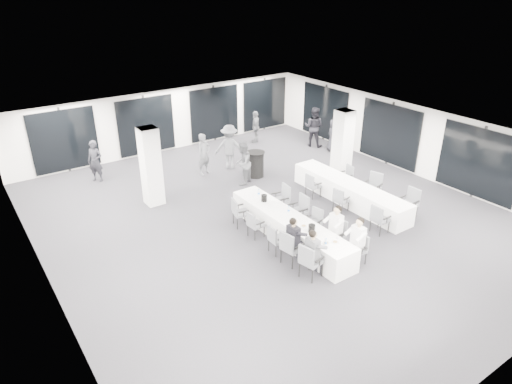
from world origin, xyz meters
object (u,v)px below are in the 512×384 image
at_px(chair_side_right_far, 347,175).
at_px(chair_main_left_fourth, 254,223).
at_px(chair_main_right_near, 360,247).
at_px(ice_bucket_far, 264,198).
at_px(chair_main_left_far, 239,211).
at_px(chair_main_left_second, 290,246).
at_px(chair_main_left_near, 309,259).
at_px(standing_guest_d, 256,125).
at_px(standing_guest_e, 334,133).
at_px(standing_guest_g, 95,159).
at_px(chair_main_right_second, 338,233).
at_px(chair_main_right_fourth, 300,209).
at_px(chair_side_left_far, 312,184).
at_px(ice_bucket_near, 312,228).
at_px(chair_main_right_mid, 315,220).
at_px(standing_guest_h, 314,124).
at_px(chair_side_right_near, 410,201).
at_px(chair_side_left_mid, 340,199).
at_px(chair_side_right_mid, 374,185).
at_px(chair_side_left_near, 379,218).
at_px(chair_main_right_far, 282,198).
at_px(cocktail_table, 256,164).
at_px(banquet_table_side, 349,192).
at_px(standing_guest_a, 204,152).
at_px(chair_main_left_mid, 275,238).
at_px(standing_guest_b, 243,161).
at_px(standing_guest_c, 229,144).
at_px(banquet_table_main, 289,228).

bearing_deg(chair_side_right_far, chair_main_left_fourth, 111.28).
xyz_separation_m(chair_main_right_near, ice_bucket_far, (-0.82, 3.45, 0.36)).
bearing_deg(chair_main_left_far, chair_main_left_second, 13.36).
height_order(chair_main_left_near, standing_guest_d, standing_guest_d).
distance_m(standing_guest_e, standing_guest_g, 10.38).
height_order(chair_main_right_second, chair_main_right_fourth, chair_main_right_fourth).
distance_m(chair_side_left_far, ice_bucket_near, 3.86).
bearing_deg(chair_main_right_mid, standing_guest_h, -51.38).
distance_m(chair_main_right_fourth, chair_side_left_far, 2.15).
distance_m(chair_main_left_far, chair_side_right_near, 5.73).
relative_size(chair_side_left_mid, chair_side_right_near, 0.86).
xyz_separation_m(chair_main_left_fourth, chair_side_right_mid, (5.01, -0.30, 0.10)).
xyz_separation_m(chair_main_left_fourth, chair_side_left_far, (3.34, 1.13, 0.02)).
distance_m(chair_main_right_second, chair_side_left_near, 1.69).
bearing_deg(standing_guest_h, chair_main_right_far, 98.22).
height_order(cocktail_table, chair_main_right_near, cocktail_table).
bearing_deg(chair_side_right_far, chair_side_right_near, -169.98).
bearing_deg(chair_main_right_near, chair_main_right_fourth, 11.59).
relative_size(standing_guest_g, standing_guest_h, 0.88).
xyz_separation_m(banquet_table_side, ice_bucket_near, (-3.38, -1.80, 0.49)).
bearing_deg(chair_side_left_far, chair_side_right_mid, 48.66).
height_order(chair_main_left_fourth, chair_main_right_near, chair_main_right_near).
distance_m(cocktail_table, standing_guest_a, 2.15).
bearing_deg(standing_guest_a, chair_main_left_second, -114.98).
bearing_deg(chair_main_left_near, chair_main_left_mid, 168.34).
distance_m(standing_guest_b, standing_guest_g, 5.77).
distance_m(cocktail_table, chair_side_right_mid, 4.76).
bearing_deg(standing_guest_c, chair_main_left_second, 106.16).
bearing_deg(chair_main_left_far, chair_main_left_mid, 13.64).
height_order(chair_main_left_far, chair_side_right_near, chair_side_right_near).
bearing_deg(banquet_table_side, chair_main_right_far, 164.97).
xyz_separation_m(chair_main_right_far, chair_side_left_mid, (1.68, -1.04, -0.09)).
relative_size(chair_main_right_far, standing_guest_h, 0.49).
xyz_separation_m(banquet_table_main, chair_side_right_near, (4.19, -1.18, 0.21)).
bearing_deg(chair_main_right_far, banquet_table_main, 158.31).
height_order(chair_main_left_second, standing_guest_e, standing_guest_e).
bearing_deg(chair_side_right_near, chair_side_right_mid, -1.16).
xyz_separation_m(chair_main_right_fourth, standing_guest_d, (3.50, 7.54, 0.29)).
distance_m(chair_main_left_second, standing_guest_d, 10.48).
bearing_deg(standing_guest_h, chair_main_right_second, 111.19).
bearing_deg(chair_main_right_second, standing_guest_b, -5.10).
bearing_deg(chair_side_left_near, chair_main_left_fourth, -122.17).
distance_m(chair_main_right_fourth, standing_guest_a, 5.54).
distance_m(chair_side_right_far, standing_guest_b, 4.01).
xyz_separation_m(banquet_table_main, chair_side_left_far, (2.52, 1.84, 0.14)).
distance_m(standing_guest_b, standing_guest_h, 5.46).
bearing_deg(standing_guest_b, standing_guest_e, 153.86).
height_order(chair_main_left_near, standing_guest_b, standing_guest_b).
xyz_separation_m(chair_main_left_mid, chair_side_right_near, (5.02, -0.80, 0.08)).
relative_size(chair_main_left_mid, chair_side_left_mid, 1.02).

